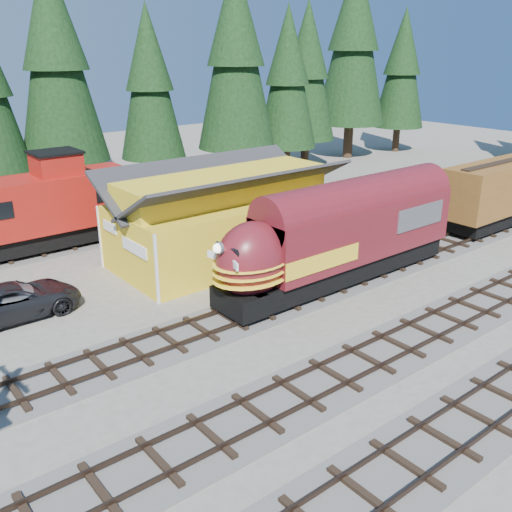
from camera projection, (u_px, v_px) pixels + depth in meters
ground at (369, 325)px, 24.45m from camera, size 120.00×120.00×0.00m
track_siding at (430, 250)px, 33.21m from camera, size 68.00×3.20×0.33m
track_spur at (1, 259)px, 31.72m from camera, size 32.00×3.20×0.33m
depot at (225, 207)px, 31.09m from camera, size 12.80×7.00×5.30m
conifer_backdrop at (143, 62)px, 41.54m from camera, size 78.97×22.47×17.23m
locomotive at (334, 241)px, 27.64m from camera, size 14.48×2.88×3.94m
caboose at (45, 207)px, 32.45m from camera, size 10.07×2.92×5.23m
pickup_truck_a at (15, 301)px, 24.89m from camera, size 5.59×2.58×1.55m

